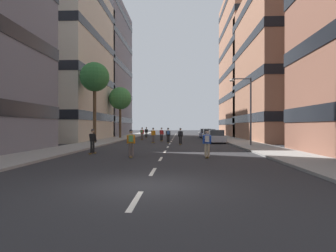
{
  "coord_description": "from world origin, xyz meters",
  "views": [
    {
      "loc": [
        1.21,
        -9.86,
        2.0
      ],
      "look_at": [
        0.0,
        18.44,
        1.98
      ],
      "focal_mm": 31.72,
      "sensor_mm": 36.0,
      "label": 1
    }
  ],
  "objects_px": {
    "parked_car_mid": "(205,134)",
    "skater_1": "(180,135)",
    "skater_6": "(92,140)",
    "skater_8": "(168,134)",
    "skater_3": "(162,134)",
    "street_tree_mid": "(95,78)",
    "parked_car_near": "(209,135)",
    "streetlamp_right": "(247,104)",
    "street_tree_near": "(120,99)",
    "skater_7": "(207,142)",
    "skater_2": "(153,134)",
    "skater_0": "(146,132)",
    "skater_4": "(142,133)",
    "parked_car_far": "(216,137)",
    "skater_5": "(131,141)"
  },
  "relations": [
    {
      "from": "parked_car_mid",
      "to": "skater_4",
      "type": "distance_m",
      "value": 12.35
    },
    {
      "from": "skater_1",
      "to": "skater_8",
      "type": "height_order",
      "value": "same"
    },
    {
      "from": "street_tree_mid",
      "to": "skater_6",
      "type": "height_order",
      "value": "street_tree_mid"
    },
    {
      "from": "skater_0",
      "to": "skater_7",
      "type": "relative_size",
      "value": 1.0
    },
    {
      "from": "street_tree_near",
      "to": "skater_0",
      "type": "height_order",
      "value": "street_tree_near"
    },
    {
      "from": "skater_4",
      "to": "parked_car_near",
      "type": "bearing_deg",
      "value": 8.75
    },
    {
      "from": "skater_8",
      "to": "skater_7",
      "type": "bearing_deg",
      "value": -78.89
    },
    {
      "from": "streetlamp_right",
      "to": "skater_5",
      "type": "bearing_deg",
      "value": -133.1
    },
    {
      "from": "parked_car_near",
      "to": "skater_2",
      "type": "bearing_deg",
      "value": -130.91
    },
    {
      "from": "parked_car_far",
      "to": "skater_4",
      "type": "relative_size",
      "value": 2.47
    },
    {
      "from": "skater_2",
      "to": "streetlamp_right",
      "type": "bearing_deg",
      "value": -32.36
    },
    {
      "from": "skater_7",
      "to": "skater_3",
      "type": "bearing_deg",
      "value": 101.72
    },
    {
      "from": "parked_car_far",
      "to": "parked_car_near",
      "type": "bearing_deg",
      "value": 90.0
    },
    {
      "from": "skater_8",
      "to": "skater_0",
      "type": "bearing_deg",
      "value": 106.61
    },
    {
      "from": "skater_8",
      "to": "streetlamp_right",
      "type": "bearing_deg",
      "value": -35.54
    },
    {
      "from": "parked_car_mid",
      "to": "street_tree_near",
      "type": "xyz_separation_m",
      "value": [
        -13.65,
        -3.46,
        5.59
      ]
    },
    {
      "from": "street_tree_near",
      "to": "skater_7",
      "type": "height_order",
      "value": "street_tree_near"
    },
    {
      "from": "skater_0",
      "to": "skater_1",
      "type": "height_order",
      "value": "same"
    },
    {
      "from": "skater_1",
      "to": "skater_2",
      "type": "xyz_separation_m",
      "value": [
        -3.22,
        3.46,
        -0.03
      ]
    },
    {
      "from": "street_tree_near",
      "to": "skater_5",
      "type": "height_order",
      "value": "street_tree_near"
    },
    {
      "from": "skater_7",
      "to": "skater_0",
      "type": "bearing_deg",
      "value": 103.72
    },
    {
      "from": "skater_0",
      "to": "skater_7",
      "type": "xyz_separation_m",
      "value": [
        7.26,
        -29.75,
        0.03
      ]
    },
    {
      "from": "parked_car_near",
      "to": "skater_1",
      "type": "relative_size",
      "value": 2.47
    },
    {
      "from": "parked_car_mid",
      "to": "skater_6",
      "type": "height_order",
      "value": "skater_6"
    },
    {
      "from": "skater_0",
      "to": "skater_2",
      "type": "xyz_separation_m",
      "value": [
        2.37,
        -13.45,
        0.0
      ]
    },
    {
      "from": "skater_3",
      "to": "skater_6",
      "type": "xyz_separation_m",
      "value": [
        -3.77,
        -17.79,
        0.0
      ]
    },
    {
      "from": "street_tree_mid",
      "to": "skater_7",
      "type": "xyz_separation_m",
      "value": [
        11.16,
        -13.77,
        -6.31
      ]
    },
    {
      "from": "street_tree_near",
      "to": "street_tree_mid",
      "type": "distance_m",
      "value": 13.89
    },
    {
      "from": "skater_3",
      "to": "street_tree_mid",
      "type": "bearing_deg",
      "value": -138.4
    },
    {
      "from": "parked_car_mid",
      "to": "skater_7",
      "type": "xyz_separation_m",
      "value": [
        -2.49,
        -31.08,
        0.32
      ]
    },
    {
      "from": "skater_1",
      "to": "skater_8",
      "type": "distance_m",
      "value": 3.28
    },
    {
      "from": "streetlamp_right",
      "to": "skater_2",
      "type": "height_order",
      "value": "streetlamp_right"
    },
    {
      "from": "skater_2",
      "to": "skater_3",
      "type": "bearing_deg",
      "value": 78.5
    },
    {
      "from": "street_tree_near",
      "to": "skater_3",
      "type": "relative_size",
      "value": 4.47
    },
    {
      "from": "parked_car_near",
      "to": "skater_3",
      "type": "relative_size",
      "value": 2.47
    },
    {
      "from": "street_tree_mid",
      "to": "streetlamp_right",
      "type": "relative_size",
      "value": 1.37
    },
    {
      "from": "skater_7",
      "to": "skater_6",
      "type": "bearing_deg",
      "value": 164.39
    },
    {
      "from": "street_tree_mid",
      "to": "streetlamp_right",
      "type": "xyz_separation_m",
      "value": [
        15.89,
        -3.56,
        -3.19
      ]
    },
    {
      "from": "skater_7",
      "to": "skater_5",
      "type": "bearing_deg",
      "value": 179.59
    },
    {
      "from": "parked_car_far",
      "to": "skater_5",
      "type": "bearing_deg",
      "value": -114.23
    },
    {
      "from": "parked_car_mid",
      "to": "skater_3",
      "type": "bearing_deg",
      "value": -120.91
    },
    {
      "from": "parked_car_far",
      "to": "skater_4",
      "type": "distance_m",
      "value": 11.98
    },
    {
      "from": "skater_6",
      "to": "skater_8",
      "type": "xyz_separation_m",
      "value": [
        4.82,
        13.59,
        0.03
      ]
    },
    {
      "from": "skater_0",
      "to": "skater_8",
      "type": "xyz_separation_m",
      "value": [
        4.16,
        -13.95,
        0.03
      ]
    },
    {
      "from": "street_tree_mid",
      "to": "skater_0",
      "type": "height_order",
      "value": "street_tree_mid"
    },
    {
      "from": "parked_car_mid",
      "to": "skater_1",
      "type": "bearing_deg",
      "value": -102.86
    },
    {
      "from": "parked_car_mid",
      "to": "skater_8",
      "type": "height_order",
      "value": "skater_8"
    },
    {
      "from": "street_tree_mid",
      "to": "skater_7",
      "type": "height_order",
      "value": "street_tree_mid"
    },
    {
      "from": "street_tree_mid",
      "to": "skater_3",
      "type": "distance_m",
      "value": 11.32
    },
    {
      "from": "skater_5",
      "to": "skater_8",
      "type": "relative_size",
      "value": 1.0
    }
  ]
}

